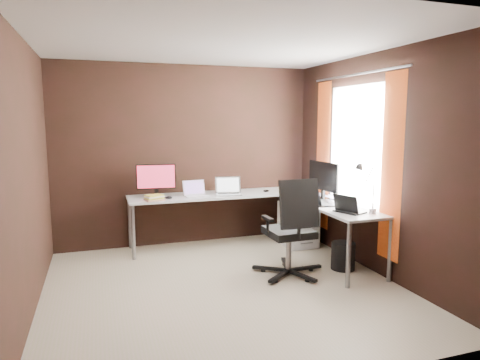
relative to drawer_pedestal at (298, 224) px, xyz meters
name	(u,v)px	position (x,y,z in m)	size (l,w,h in m)	color
room	(252,165)	(-1.09, -1.08, 0.98)	(3.60, 3.60, 2.50)	tan
desk	(262,202)	(-0.59, -0.11, 0.38)	(2.65, 2.25, 0.73)	silver
drawer_pedestal	(298,224)	(0.00, 0.00, 0.00)	(0.42, 0.50, 0.60)	silver
monitor_left	(156,179)	(-1.91, 0.34, 0.68)	(0.51, 0.17, 0.44)	black
monitor_right	(324,178)	(0.12, -0.46, 0.71)	(0.17, 0.59, 0.49)	black
laptop_white	(195,192)	(-1.39, 0.31, 0.48)	(0.32, 0.24, 0.20)	silver
laptop_silver	(228,191)	(-0.94, 0.27, 0.48)	(0.39, 0.31, 0.23)	silver
laptop_black_big	(319,199)	(-0.08, -0.71, 0.49)	(0.37, 0.47, 0.28)	black
laptop_black_small	(348,209)	(-0.02, -1.25, 0.48)	(0.32, 0.37, 0.21)	black
book_stack	(154,198)	(-1.96, 0.15, 0.46)	(0.26, 0.23, 0.07)	tan
mouse_left	(169,198)	(-1.77, 0.18, 0.45)	(0.09, 0.06, 0.04)	black
mouse_corner	(266,191)	(-0.37, 0.28, 0.45)	(0.09, 0.06, 0.04)	black
desk_lamp	(365,182)	(0.15, -1.31, 0.77)	(0.18, 0.21, 0.55)	slate
office_chair	(290,247)	(-0.61, -1.04, 0.03)	(0.63, 0.63, 1.13)	black
wastebasket	(343,256)	(0.07, -1.05, -0.14)	(0.28, 0.28, 0.32)	black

